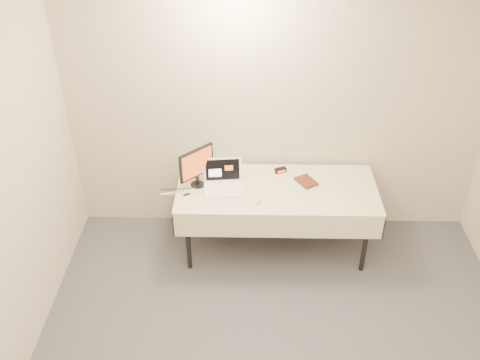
{
  "coord_description": "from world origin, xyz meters",
  "views": [
    {
      "loc": [
        -0.26,
        -1.99,
        3.62
      ],
      "look_at": [
        -0.34,
        1.99,
        0.86
      ],
      "focal_mm": 40.0,
      "sensor_mm": 36.0,
      "label": 1
    }
  ],
  "objects_px": {
    "laptop": "(223,181)",
    "table": "(277,193)",
    "book": "(300,176)",
    "monitor": "(197,165)"
  },
  "relations": [
    {
      "from": "laptop",
      "to": "book",
      "type": "xyz_separation_m",
      "value": [
        0.71,
        0.05,
        0.04
      ]
    },
    {
      "from": "monitor",
      "to": "book",
      "type": "relative_size",
      "value": 1.91
    },
    {
      "from": "laptop",
      "to": "monitor",
      "type": "bearing_deg",
      "value": 169.33
    },
    {
      "from": "table",
      "to": "laptop",
      "type": "height_order",
      "value": "laptop"
    },
    {
      "from": "table",
      "to": "monitor",
      "type": "height_order",
      "value": "monitor"
    },
    {
      "from": "laptop",
      "to": "monitor",
      "type": "distance_m",
      "value": 0.29
    },
    {
      "from": "laptop",
      "to": "table",
      "type": "bearing_deg",
      "value": -7.49
    },
    {
      "from": "monitor",
      "to": "table",
      "type": "bearing_deg",
      "value": -46.75
    },
    {
      "from": "table",
      "to": "laptop",
      "type": "distance_m",
      "value": 0.51
    },
    {
      "from": "laptop",
      "to": "book",
      "type": "distance_m",
      "value": 0.71
    }
  ]
}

